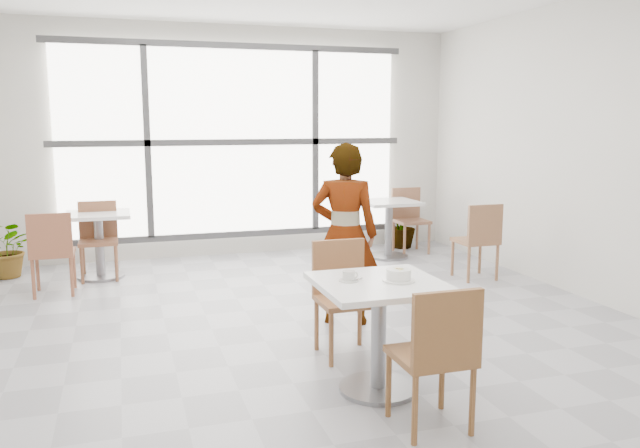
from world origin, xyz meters
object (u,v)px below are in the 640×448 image
object	(u,v)px
chair_near	(437,349)
coffee_cup	(349,277)
bg_chair_left_near	(52,248)
bg_chair_right_far	(409,215)
person	(345,234)
plant_right	(402,224)
bg_chair_right_near	(479,236)
bg_table_left	(99,236)
plant_left	(9,249)
chair_far	(343,289)
main_table	(379,315)
oatmeal_bowl	(399,275)
bg_table_right	(389,221)
bg_chair_left_far	(98,234)

from	to	relation	value
chair_near	coffee_cup	bearing A→B (deg)	-67.86
bg_chair_left_near	bg_chair_right_far	bearing A→B (deg)	-168.00
person	plant_right	distance (m)	3.51
bg_chair_right_far	chair_near	bearing A→B (deg)	-113.60
person	bg_chair_right_near	bearing A→B (deg)	-129.58
person	bg_chair_right_far	distance (m)	3.26
plant_right	bg_table_left	bearing A→B (deg)	-172.22
plant_left	chair_near	bearing A→B (deg)	-58.36
plant_left	chair_far	bearing A→B (deg)	-49.88
main_table	bg_chair_right_far	size ratio (longest dim) A/B	0.92
main_table	bg_chair_left_near	xyz separation A→B (m)	(-2.28, 3.14, -0.02)
bg_chair_right_far	plant_left	size ratio (longest dim) A/B	1.31
coffee_cup	bg_chair_left_near	size ratio (longest dim) A/B	0.18
oatmeal_bowl	bg_table_left	world-z (taller)	oatmeal_bowl
plant_right	main_table	bearing A→B (deg)	-116.53
bg_table_right	bg_chair_left_near	world-z (taller)	bg_chair_left_near
oatmeal_bowl	coffee_cup	distance (m)	0.32
chair_near	coffee_cup	size ratio (longest dim) A/B	5.47
bg_table_right	oatmeal_bowl	bearing A→B (deg)	-112.80
main_table	coffee_cup	bearing A→B (deg)	161.26
main_table	bg_chair_right_far	world-z (taller)	bg_chair_right_far
plant_left	plant_right	bearing A→B (deg)	2.58
oatmeal_bowl	bg_chair_right_near	size ratio (longest dim) A/B	0.24
coffee_cup	chair_near	bearing A→B (deg)	-67.86
coffee_cup	bg_chair_right_far	xyz separation A→B (m)	(2.34, 4.02, -0.28)
person	bg_chair_left_near	distance (m)	3.08
bg_chair_right_near	chair_far	bearing A→B (deg)	36.95
plant_right	person	bearing A→B (deg)	-123.07
bg_table_right	bg_table_left	bearing A→B (deg)	-179.81
bg_table_right	bg_chair_right_far	world-z (taller)	bg_chair_right_far
bg_chair_left_far	bg_chair_left_near	bearing A→B (deg)	-122.66
oatmeal_bowl	plant_left	xyz separation A→B (m)	(-2.95, 4.17, -0.46)
chair_near	bg_table_left	distance (m)	4.84
chair_far	oatmeal_bowl	bearing A→B (deg)	-82.31
bg_table_left	bg_chair_right_near	size ratio (longest dim) A/B	0.86
chair_near	bg_chair_left_far	bearing A→B (deg)	-66.38
person	oatmeal_bowl	bearing A→B (deg)	107.87
chair_far	bg_chair_right_far	bearing A→B (deg)	57.32
main_table	chair_far	size ratio (longest dim) A/B	0.92
oatmeal_bowl	plant_right	size ratio (longest dim) A/B	0.31
person	bg_chair_right_far	world-z (taller)	person
chair_far	plant_right	distance (m)	4.21
bg_table_left	plant_left	world-z (taller)	bg_table_left
main_table	chair_near	distance (m)	0.64
main_table	bg_chair_left_far	size ratio (longest dim) A/B	0.92
oatmeal_bowl	coffee_cup	world-z (taller)	oatmeal_bowl
chair_far	main_table	bearing A→B (deg)	-91.04
person	bg_chair_left_far	xyz separation A→B (m)	(-2.12, 2.38, -0.30)
chair_near	bg_table_right	bearing A→B (deg)	-110.30
person	bg_table_right	xyz separation A→B (m)	(1.46, 2.38, -0.31)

